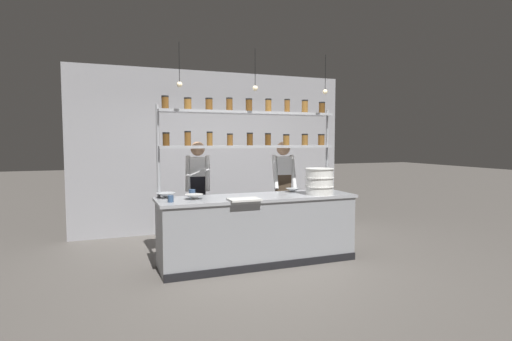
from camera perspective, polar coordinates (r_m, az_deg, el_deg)
The scene contains 14 objects.
ground_plane at distance 5.64m, azimuth 0.24°, elevation -12.96°, with size 40.00×40.00×0.00m, color #5B5651.
back_wall at distance 7.51m, azimuth -5.90°, elevation 2.71°, with size 5.11×0.12×2.94m, color #939399.
prep_counter at distance 5.52m, azimuth 0.24°, elevation -8.41°, with size 2.71×0.76×0.92m.
spice_shelf_unit at distance 5.70m, azimuth -0.93°, elevation 5.47°, with size 2.60×0.28×2.28m.
chef_left at distance 6.03m, azimuth -8.28°, elevation -2.60°, with size 0.41×0.34×1.66m.
chef_center at distance 6.29m, azimuth 3.90°, elevation -2.30°, with size 0.39×0.32×1.66m.
container_stack at distance 5.62m, azimuth 9.04°, elevation -1.56°, with size 0.40×0.40×0.37m.
cutting_board at distance 5.04m, azimuth -1.68°, elevation -4.16°, with size 0.40×0.26×0.02m.
prep_bowl_near_left at distance 5.38m, azimuth -12.76°, elevation -3.50°, with size 0.25×0.25×0.07m.
prep_bowl_center_front at distance 5.20m, azimuth -8.83°, elevation -3.73°, with size 0.24×0.24×0.07m.
prep_bowl_center_back at distance 5.88m, azimuth 5.27°, elevation -2.82°, with size 0.20×0.20×0.06m.
serving_cup_front at distance 5.00m, azimuth -12.10°, elevation -3.97°, with size 0.07×0.07×0.08m.
serving_cup_by_board at distance 5.44m, azimuth -9.12°, elevation -3.20°, with size 0.09×0.09×0.10m.
pendant_light_row at distance 5.43m, azimuth 0.09°, elevation 11.89°, with size 2.14×0.07×0.56m.
Camera 1 is at (-1.94, -5.02, 1.67)m, focal length 28.00 mm.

